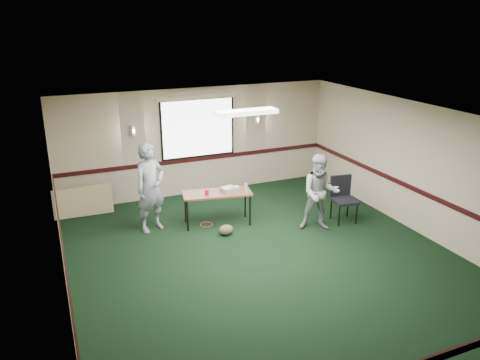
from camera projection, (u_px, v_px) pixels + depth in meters
name	position (u px, v px, depth m)	size (l,w,h in m)	color
ground	(267.00, 262.00, 8.72)	(8.00, 8.00, 0.00)	black
room_shell	(225.00, 152.00, 10.04)	(8.00, 8.02, 8.00)	tan
folding_table	(217.00, 195.00, 10.10)	(1.56, 0.86, 0.74)	#572B19
projector	(229.00, 189.00, 10.12)	(0.29, 0.24, 0.10)	#94949C
game_console	(235.00, 188.00, 10.31)	(0.18, 0.14, 0.04)	silver
red_cup	(207.00, 192.00, 9.91)	(0.08, 0.08, 0.12)	#B30B19
water_bottle	(246.00, 188.00, 10.05)	(0.06, 0.06, 0.20)	#83BCD7
duffel_bag	(226.00, 230.00, 9.76)	(0.31, 0.23, 0.22)	#4A482A
cable_coil	(207.00, 224.00, 10.27)	(0.28, 0.28, 0.01)	red
folded_table	(83.00, 202.00, 10.66)	(1.31, 0.06, 0.67)	tan
conference_chair	(343.00, 195.00, 10.35)	(0.56, 0.58, 1.01)	black
person_left	(150.00, 188.00, 9.74)	(0.70, 0.46, 1.91)	#39507E
person_right	(320.00, 193.00, 9.82)	(0.80, 0.63, 1.65)	#6F8CAC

